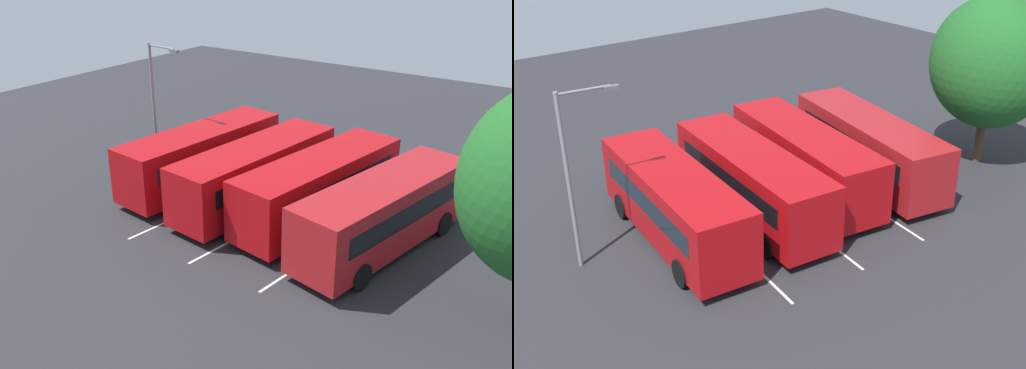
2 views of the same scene
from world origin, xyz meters
The scene contains 11 objects.
ground_plane centered at (0.00, 0.00, 0.00)m, with size 62.20×62.20×0.00m, color #2B2B30.
bus_far_left centered at (-0.39, -5.06, 1.72)m, with size 9.71×4.23×3.08m.
bus_center_left centered at (0.34, -1.67, 1.72)m, with size 9.68×3.87×3.08m.
bus_center_right centered at (-0.02, 1.57, 1.72)m, with size 9.63×3.48×3.08m.
bus_far_right centered at (0.30, 5.17, 1.72)m, with size 9.63×3.49×3.08m.
pedestrian centered at (5.99, -5.53, 1.03)m, with size 0.45×0.45×1.74m.
street_lamp centered at (0.92, 8.80, 4.01)m, with size 0.41×2.29×6.91m.
depot_tree centered at (-2.38, -10.99, 5.15)m, with size 6.07×5.47×8.35m.
lane_stripe_outer_left centered at (0.00, -3.46, 0.00)m, with size 11.94×0.12×0.01m, color silver.
lane_stripe_inner_left centered at (0.00, 0.00, 0.00)m, with size 11.94×0.12×0.01m, color silver.
lane_stripe_inner_right centered at (0.00, 3.46, 0.00)m, with size 11.94×0.12×0.01m, color silver.
Camera 2 is at (-20.14, 16.28, 13.93)m, focal length 46.06 mm.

